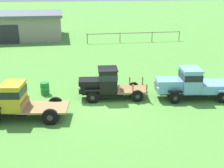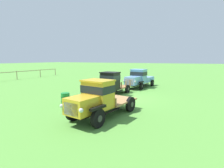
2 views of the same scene
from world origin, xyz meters
name	(u,v)px [view 1 (image 1 of 2)]	position (x,y,z in m)	size (l,w,h in m)	color
ground_plane	(105,109)	(0.00, 0.00, 0.00)	(240.00, 240.00, 0.00)	#518E38
paddock_fence	(135,35)	(7.01, 20.39, 0.98)	(12.66, 0.50, 1.34)	#997F60
vintage_truck_foreground_near	(13,100)	(-5.22, -0.39, 1.09)	(5.15, 2.49, 2.11)	black
vintage_truck_second_in_line	(106,83)	(0.32, 1.69, 1.09)	(4.65, 2.11, 2.09)	black
vintage_truck_midrow_center	(192,84)	(5.97, 0.74, 1.03)	(5.22, 2.47, 2.08)	black
oil_drum_beside_row	(45,88)	(-3.72, 3.12, 0.43)	(0.62, 0.62, 0.86)	#1E7F33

